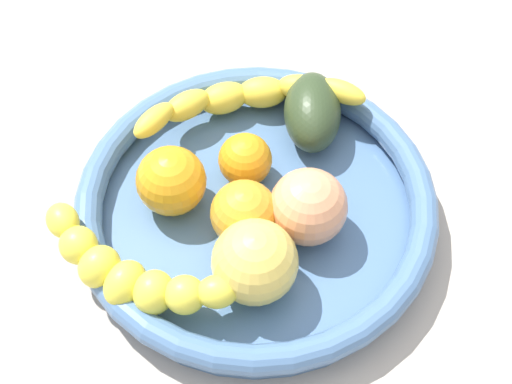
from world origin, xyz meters
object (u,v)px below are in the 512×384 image
orange_mid_left (171,181)px  peach_blush (310,203)px  banana_draped_left (245,98)px  orange_front (245,214)px  apple_yellow (255,262)px  banana_draped_right (129,274)px  avocado_dark (312,112)px  orange_mid_right (245,160)px  fruit_bowl (256,207)px

orange_mid_left → peach_blush: size_ratio=0.92×
banana_draped_left → orange_front: size_ratio=3.19×
apple_yellow → banana_draped_right: bearing=26.6°
banana_draped_left → peach_blush: peach_blush is taller
orange_front → apple_yellow: apple_yellow is taller
banana_draped_left → avocado_dark: bearing=-171.3°
orange_front → apple_yellow: (-2.91, 4.56, 0.65)cm
banana_draped_left → peach_blush: (-10.70, 9.77, 0.61)cm
banana_draped_left → banana_draped_right: banana_draped_left is taller
peach_blush → banana_draped_left: bearing=-42.4°
banana_draped_left → peach_blush: bearing=137.6°
orange_mid_right → orange_mid_left: bearing=47.0°
banana_draped_left → apple_yellow: apple_yellow is taller
orange_mid_left → orange_front: bearing=175.9°
apple_yellow → orange_front: bearing=-57.5°
banana_draped_left → banana_draped_right: 22.31cm
banana_draped_right → avocado_dark: 24.62cm
fruit_bowl → peach_blush: 5.99cm
fruit_bowl → peach_blush: (-5.12, -0.47, 3.08)cm
fruit_bowl → peach_blush: size_ratio=4.78×
banana_draped_left → apple_yellow: (-8.58, 17.47, 0.80)cm
banana_draped_right → orange_front: size_ratio=3.22×
fruit_bowl → banana_draped_left: size_ratio=1.72×
fruit_bowl → avocado_dark: size_ratio=3.63×
orange_mid_right → peach_blush: (-7.67, 2.84, 0.97)cm
fruit_bowl → peach_blush: bearing=-174.7°
orange_front → orange_mid_left: bearing=-4.1°
banana_draped_left → orange_mid_right: size_ratio=3.83×
apple_yellow → peach_blush: 7.99cm
banana_draped_right → orange_front: 11.53cm
peach_blush → avocado_dark: (3.86, -10.81, -0.73)cm
peach_blush → orange_mid_right: bearing=-20.4°
orange_front → fruit_bowl: bearing=-88.1°
banana_draped_left → banana_draped_right: bearing=87.4°
banana_draped_left → avocado_dark: avocado_dark is taller
banana_draped_left → peach_blush: 14.50cm
fruit_bowl → banana_draped_right: size_ratio=1.70×
banana_draped_right → apple_yellow: 10.78cm
fruit_bowl → apple_yellow: bearing=112.5°
banana_draped_right → orange_front: bearing=-125.5°
fruit_bowl → banana_draped_left: 11.92cm
fruit_bowl → orange_mid_left: bearing=15.5°
apple_yellow → peach_blush: bearing=-105.4°
apple_yellow → peach_blush: (-2.12, -7.70, -0.20)cm
orange_front → banana_draped_left: bearing=-66.3°
orange_mid_right → peach_blush: size_ratio=0.73×
fruit_bowl → apple_yellow: apple_yellow is taller
apple_yellow → peach_blush: size_ratio=1.05×
orange_front → avocado_dark: bearing=-94.8°
avocado_dark → banana_draped_left: bearing=8.7°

